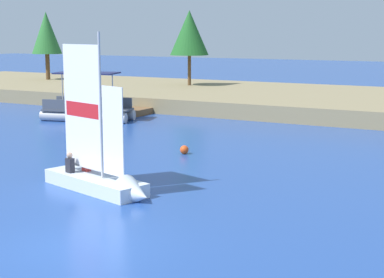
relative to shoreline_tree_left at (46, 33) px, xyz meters
The scene contains 8 objects.
ground_plane 41.90m from the shoreline_tree_left, 47.80° to the right, with size 200.00×200.00×0.00m, color #234793.
shore_bank 28.33m from the shoreline_tree_left, ahead, with size 80.00×15.64×0.98m, color #897A56.
shoreline_tree_left is the anchor object (origin of this frame).
shoreline_tree_midleft 13.97m from the shoreline_tree_left, ahead, with size 3.07×3.07×5.90m.
wooden_dock 20.18m from the shoreline_tree_left, 35.92° to the right, with size 1.49×6.08×0.39m, color brown.
sailboat 36.95m from the shoreline_tree_left, 45.74° to the right, with size 4.83×2.41×5.51m.
pontoon_boat 20.36m from the shoreline_tree_left, 41.99° to the right, with size 5.64×3.36×2.85m.
channel_buoy 31.81m from the shoreline_tree_left, 38.15° to the right, with size 0.37×0.37×0.37m, color #E54C19.
Camera 1 is at (9.26, -11.08, 5.19)m, focal length 56.93 mm.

